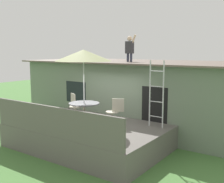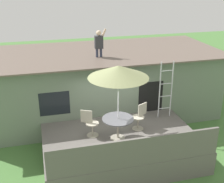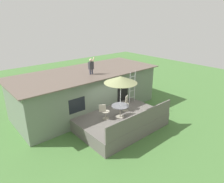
% 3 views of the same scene
% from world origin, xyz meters
% --- Properties ---
extents(ground_plane, '(40.00, 40.00, 0.00)m').
position_xyz_m(ground_plane, '(0.00, 0.00, 0.00)').
color(ground_plane, '#477538').
extents(house, '(10.50, 4.50, 2.85)m').
position_xyz_m(house, '(0.00, 3.60, 1.43)').
color(house, slate).
rests_on(house, ground).
extents(deck, '(5.19, 3.42, 0.80)m').
position_xyz_m(deck, '(0.00, 0.00, 0.40)').
color(deck, '#605B56').
rests_on(deck, ground).
extents(deck_railing, '(5.09, 0.08, 0.90)m').
position_xyz_m(deck_railing, '(0.00, -1.66, 1.25)').
color(deck_railing, '#605B56').
rests_on(deck_railing, deck).
extents(patio_table, '(1.04, 1.04, 0.74)m').
position_xyz_m(patio_table, '(-0.12, -0.08, 1.39)').
color(patio_table, '#A59E8C').
rests_on(patio_table, deck).
extents(patio_umbrella, '(1.90, 1.90, 2.54)m').
position_xyz_m(patio_umbrella, '(-0.12, -0.08, 3.15)').
color(patio_umbrella, silver).
rests_on(patio_umbrella, deck).
extents(step_ladder, '(0.52, 0.04, 2.20)m').
position_xyz_m(step_ladder, '(2.03, 1.03, 1.90)').
color(step_ladder, silver).
rests_on(step_ladder, deck).
extents(person_figure, '(0.47, 0.20, 1.11)m').
position_xyz_m(person_figure, '(-0.10, 2.80, 3.45)').
color(person_figure, '#33384C').
rests_on(person_figure, house).
extents(patio_chair_left, '(0.59, 0.44, 0.92)m').
position_xyz_m(patio_chair_left, '(-0.97, 0.35, 1.26)').
color(patio_chair_left, '#A59E8C').
rests_on(patio_chair_left, deck).
extents(patio_chair_right, '(0.59, 0.44, 0.92)m').
position_xyz_m(patio_chair_right, '(0.80, 0.39, 1.26)').
color(patio_chair_right, '#A59E8C').
rests_on(patio_chair_right, deck).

